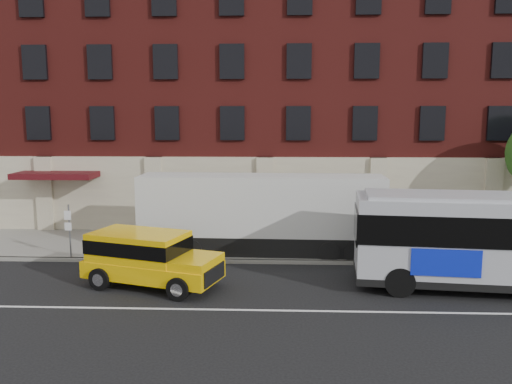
{
  "coord_description": "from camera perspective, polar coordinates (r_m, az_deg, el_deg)",
  "views": [
    {
      "loc": [
        0.6,
        -15.86,
        6.38
      ],
      "look_at": [
        -0.24,
        5.5,
        3.21
      ],
      "focal_mm": 36.47,
      "sensor_mm": 36.0,
      "label": 1
    }
  ],
  "objects": [
    {
      "name": "ground",
      "position": [
        17.11,
        0.08,
        -13.46
      ],
      "size": [
        120.0,
        120.0,
        0.0
      ],
      "primitive_type": "plane",
      "color": "black",
      "rests_on": "ground"
    },
    {
      "name": "sidewalk",
      "position": [
        25.66,
        0.85,
        -5.79
      ],
      "size": [
        60.0,
        6.0,
        0.15
      ],
      "primitive_type": "cube",
      "color": "gray",
      "rests_on": "ground"
    },
    {
      "name": "kerb",
      "position": [
        22.76,
        0.66,
        -7.64
      ],
      "size": [
        60.0,
        0.25,
        0.15
      ],
      "primitive_type": "cube",
      "color": "gray",
      "rests_on": "ground"
    },
    {
      "name": "lane_line",
      "position": [
        17.57,
        0.15,
        -12.83
      ],
      "size": [
        60.0,
        0.12,
        0.01
      ],
      "primitive_type": "cube",
      "color": "silver",
      "rests_on": "ground"
    },
    {
      "name": "building",
      "position": [
        32.81,
        1.21,
        10.54
      ],
      "size": [
        30.0,
        12.1,
        15.0
      ],
      "color": "maroon",
      "rests_on": "sidewalk"
    },
    {
      "name": "sign_pole",
      "position": [
        24.32,
        -19.82,
        -3.76
      ],
      "size": [
        0.3,
        0.2,
        2.5
      ],
      "color": "slate",
      "rests_on": "ground"
    },
    {
      "name": "yellow_suv",
      "position": [
        20.02,
        -11.89,
        -6.84
      ],
      "size": [
        5.47,
        3.52,
        2.04
      ],
      "color": "#FFC206",
      "rests_on": "ground"
    },
    {
      "name": "shipping_container",
      "position": [
        23.74,
        0.58,
        -2.64
      ],
      "size": [
        11.09,
        2.62,
        3.68
      ],
      "color": "black",
      "rests_on": "ground"
    }
  ]
}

